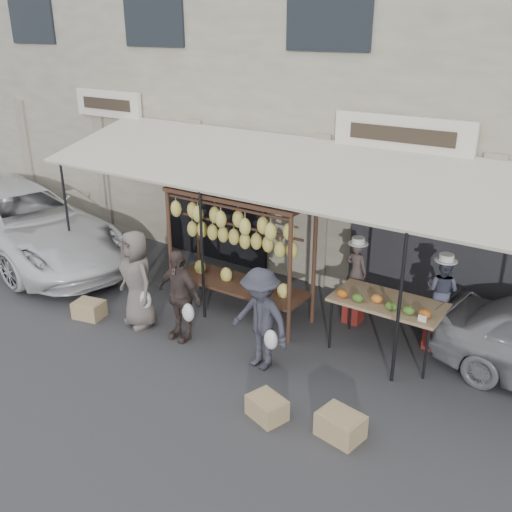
{
  "coord_description": "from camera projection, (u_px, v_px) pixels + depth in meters",
  "views": [
    {
      "loc": [
        4.8,
        -5.78,
        4.83
      ],
      "look_at": [
        -0.06,
        1.4,
        1.3
      ],
      "focal_mm": 40.0,
      "sensor_mm": 36.0,
      "label": 1
    }
  ],
  "objects": [
    {
      "name": "customer_left",
      "position": [
        137.0,
        279.0,
        9.6
      ],
      "size": [
        0.95,
        0.75,
        1.7
      ],
      "primitive_type": "imported",
      "rotation": [
        0.0,
        0.0,
        -0.28
      ],
      "color": "#625853",
      "rests_on": "ground_plane"
    },
    {
      "name": "produce_table",
      "position": [
        387.0,
        304.0,
        8.7
      ],
      "size": [
        1.7,
        0.9,
        1.04
      ],
      "color": "tan",
      "rests_on": "ground_plane"
    },
    {
      "name": "van",
      "position": [
        20.0,
        204.0,
        12.94
      ],
      "size": [
        5.45,
        3.48,
        2.1
      ],
      "primitive_type": "imported",
      "rotation": [
        0.0,
        0.0,
        1.33
      ],
      "color": "white",
      "rests_on": "ground_plane"
    },
    {
      "name": "banana_rack",
      "position": [
        237.0,
        231.0,
        9.67
      ],
      "size": [
        2.6,
        0.9,
        2.24
      ],
      "color": "black",
      "rests_on": "ground_plane"
    },
    {
      "name": "customer_right",
      "position": [
        260.0,
        319.0,
        8.4
      ],
      "size": [
        1.11,
        0.74,
        1.6
      ],
      "primitive_type": "imported",
      "rotation": [
        0.0,
        0.0,
        -0.14
      ],
      "color": "#31313C",
      "rests_on": "ground_plane"
    },
    {
      "name": "crate_far",
      "position": [
        89.0,
        309.0,
        10.09
      ],
      "size": [
        0.57,
        0.48,
        0.3
      ],
      "primitive_type": "cube",
      "rotation": [
        0.0,
        0.0,
        0.22
      ],
      "color": "tan",
      "rests_on": "ground_plane"
    },
    {
      "name": "awning",
      "position": [
        289.0,
        170.0,
        9.52
      ],
      "size": [
        10.0,
        2.35,
        2.92
      ],
      "color": "beige",
      "rests_on": "ground_plane"
    },
    {
      "name": "shophouse",
      "position": [
        390.0,
        83.0,
        12.35
      ],
      "size": [
        24.0,
        6.15,
        7.3
      ],
      "color": "#B3AA94",
      "rests_on": "ground_plane"
    },
    {
      "name": "customer_mid",
      "position": [
        179.0,
        295.0,
        9.19
      ],
      "size": [
        0.93,
        0.43,
        1.55
      ],
      "primitive_type": "imported",
      "rotation": [
        0.0,
        0.0,
        -0.06
      ],
      "color": "#443632",
      "rests_on": "ground_plane"
    },
    {
      "name": "vendor_right",
      "position": [
        442.0,
        291.0,
        8.81
      ],
      "size": [
        0.57,
        0.47,
        1.07
      ],
      "primitive_type": "imported",
      "rotation": [
        0.0,
        0.0,
        3.01
      ],
      "color": "#45485E",
      "rests_on": "stool_right"
    },
    {
      "name": "vendor_left",
      "position": [
        356.0,
        271.0,
        9.64
      ],
      "size": [
        0.43,
        0.32,
        1.07
      ],
      "primitive_type": "imported",
      "rotation": [
        0.0,
        0.0,
        2.98
      ],
      "color": "#483C38",
      "rests_on": "stool_left"
    },
    {
      "name": "stool_left",
      "position": [
        353.0,
        311.0,
        9.92
      ],
      "size": [
        0.32,
        0.32,
        0.42
      ],
      "primitive_type": "cube",
      "rotation": [
        0.0,
        0.0,
        -0.08
      ],
      "color": "maroon",
      "rests_on": "ground_plane"
    },
    {
      "name": "ground_plane",
      "position": [
        208.0,
        364.0,
        8.74
      ],
      "size": [
        90.0,
        90.0,
        0.0
      ],
      "primitive_type": "plane",
      "color": "#2D2D30"
    },
    {
      "name": "stool_right",
      "position": [
        436.0,
        334.0,
        9.1
      ],
      "size": [
        0.39,
        0.39,
        0.48
      ],
      "primitive_type": "cube",
      "rotation": [
        0.0,
        0.0,
        0.15
      ],
      "color": "maroon",
      "rests_on": "ground_plane"
    },
    {
      "name": "crate_near_a",
      "position": [
        267.0,
        408.0,
        7.5
      ],
      "size": [
        0.58,
        0.51,
        0.29
      ],
      "primitive_type": "cube",
      "rotation": [
        0.0,
        0.0,
        -0.31
      ],
      "color": "tan",
      "rests_on": "ground_plane"
    },
    {
      "name": "crate_near_b",
      "position": [
        341.0,
        425.0,
        7.15
      ],
      "size": [
        0.61,
        0.5,
        0.33
      ],
      "primitive_type": "cube",
      "rotation": [
        0.0,
        0.0,
        -0.17
      ],
      "color": "tan",
      "rests_on": "ground_plane"
    }
  ]
}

